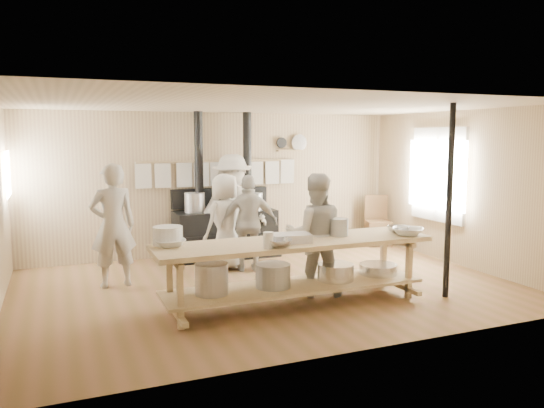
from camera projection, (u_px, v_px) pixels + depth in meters
name	position (u px, v px, depth m)	size (l,w,h in m)	color
ground	(269.00, 287.00, 7.67)	(7.00, 7.00, 0.00)	brown
room_shell	(268.00, 175.00, 7.47)	(7.00, 7.00, 7.00)	tan
window_right	(438.00, 175.00, 9.34)	(0.09, 1.50, 1.65)	beige
left_opening	(8.00, 174.00, 8.01)	(0.00, 0.90, 0.90)	white
stove	(224.00, 228.00, 9.55)	(1.90, 0.75, 2.60)	black
towel_rail	(220.00, 171.00, 9.68)	(3.00, 0.04, 0.47)	#9F895A
back_wall_shelf	(292.00, 145.00, 10.21)	(0.63, 0.14, 0.32)	#9F895A
prep_table	(294.00, 266.00, 6.78)	(3.60, 0.90, 0.85)	#9F895A
support_post	(449.00, 202.00, 7.04)	(0.08, 0.08, 2.60)	black
cook_far_left	(113.00, 226.00, 7.60)	(0.65, 0.43, 1.79)	#B1AA9D
cook_left	(315.00, 235.00, 7.20)	(0.81, 0.63, 1.67)	#B1AA9D
cook_center	(225.00, 222.00, 8.62)	(0.77, 0.50, 1.57)	#B1AA9D
cook_right	(249.00, 223.00, 8.50)	(0.91, 0.38, 1.56)	#B1AA9D
cook_by_window	(233.00, 208.00, 9.26)	(1.20, 0.69, 1.86)	#B1AA9D
chair	(378.00, 231.00, 10.63)	(0.59, 0.59, 1.00)	#523920
bowl_white_a	(170.00, 243.00, 6.35)	(0.37, 0.37, 0.09)	white
bowl_steel_a	(279.00, 243.00, 6.30)	(0.31, 0.31, 0.10)	silver
bowl_white_b	(408.00, 231.00, 7.09)	(0.41, 0.41, 0.10)	white
bowl_steel_b	(398.00, 229.00, 7.28)	(0.30, 0.30, 0.09)	silver
roasting_pan	(291.00, 238.00, 6.62)	(0.48, 0.32, 0.11)	#B2B2B7
mixing_bowl_large	(319.00, 228.00, 7.23)	(0.45, 0.45, 0.14)	silver
bucket_galv	(339.00, 227.00, 7.04)	(0.25, 0.25, 0.23)	gray
deep_bowl_enamel	(168.00, 236.00, 6.45)	(0.36, 0.36, 0.23)	white
pitcher	(268.00, 240.00, 6.24)	(0.12, 0.12, 0.19)	white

